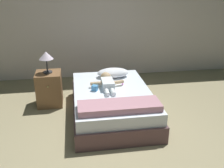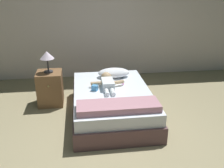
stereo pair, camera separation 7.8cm
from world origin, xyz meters
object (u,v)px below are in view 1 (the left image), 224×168
object	(u,v)px
bed	(112,103)
toothbrush	(123,82)
pillow	(113,73)
toy_block	(95,88)
lamp	(46,57)
baby	(107,82)
nightstand	(49,89)

from	to	relation	value
bed	toothbrush	size ratio (longest dim) A/B	11.06
toothbrush	pillow	bearing A→B (deg)	111.06
toy_block	bed	bearing A→B (deg)	-6.73
bed	toy_block	distance (m)	0.36
lamp	bed	bearing A→B (deg)	-27.93
pillow	bed	bearing A→B (deg)	-100.60
baby	nightstand	xyz separation A→B (m)	(-0.91, 0.35, -0.20)
toothbrush	lamp	distance (m)	1.27
pillow	nightstand	world-z (taller)	pillow
baby	toy_block	bearing A→B (deg)	-147.63
baby	bed	bearing A→B (deg)	-72.20
bed	pillow	bearing A→B (deg)	79.40
toothbrush	baby	bearing A→B (deg)	-158.88
baby	toy_block	xyz separation A→B (m)	(-0.20, -0.13, -0.03)
nightstand	toy_block	size ratio (longest dim) A/B	5.13
lamp	pillow	bearing A→B (deg)	2.14
bed	lamp	bearing A→B (deg)	152.07
toothbrush	toy_block	xyz separation A→B (m)	(-0.47, -0.23, 0.03)
nightstand	bed	bearing A→B (deg)	-27.93
bed	toothbrush	distance (m)	0.40
toothbrush	lamp	size ratio (longest dim) A/B	0.46
bed	lamp	world-z (taller)	lamp
nightstand	pillow	bearing A→B (deg)	2.15
lamp	baby	bearing A→B (deg)	-21.10
baby	lamp	size ratio (longest dim) A/B	1.84
toothbrush	nightstand	xyz separation A→B (m)	(-1.17, 0.25, -0.14)
lamp	toothbrush	bearing A→B (deg)	-11.97
nightstand	toy_block	xyz separation A→B (m)	(0.71, -0.48, 0.17)
bed	toy_block	xyz separation A→B (m)	(-0.25, 0.03, 0.25)
nightstand	toothbrush	bearing A→B (deg)	-11.96
pillow	toy_block	bearing A→B (deg)	-124.43
pillow	baby	size ratio (longest dim) A/B	0.83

